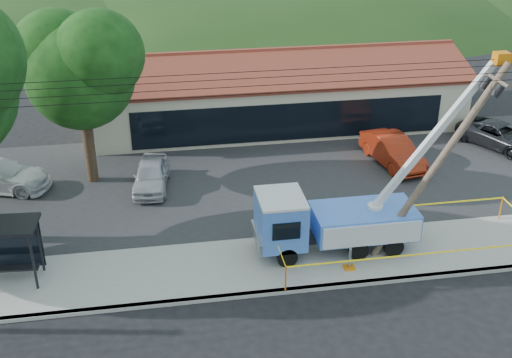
{
  "coord_description": "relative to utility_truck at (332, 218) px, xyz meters",
  "views": [
    {
      "loc": [
        -3.62,
        -17.49,
        14.94
      ],
      "look_at": [
        0.16,
        5.0,
        3.51
      ],
      "focal_mm": 45.0,
      "sensor_mm": 36.0,
      "label": 1
    }
  ],
  "objects": [
    {
      "name": "sidewalk",
      "position": [
        -3.3,
        -0.66,
        -1.51
      ],
      "size": [
        60.0,
        4.0,
        0.15
      ],
      "primitive_type": "cube",
      "color": "gray",
      "rests_on": "ground"
    },
    {
      "name": "hill_east",
      "position": [
        26.7,
        50.34,
        -1.58
      ],
      "size": [
        72.8,
        52.0,
        26.0
      ],
      "primitive_type": "ellipsoid",
      "color": "#1B3814",
      "rests_on": "ground"
    },
    {
      "name": "curb",
      "position": [
        -3.3,
        -2.56,
        -1.51
      ],
      "size": [
        60.0,
        0.25,
        0.15
      ],
      "primitive_type": "cube",
      "color": "gray",
      "rests_on": "ground"
    },
    {
      "name": "car_red",
      "position": [
        5.56,
        7.67,
        -1.58
      ],
      "size": [
        2.42,
        4.93,
        1.56
      ],
      "primitive_type": "imported",
      "rotation": [
        0.0,
        0.0,
        0.17
      ],
      "color": "maroon",
      "rests_on": "ground"
    },
    {
      "name": "tree_lot",
      "position": [
        -10.3,
        8.34,
        4.63
      ],
      "size": [
        6.3,
        5.6,
        8.94
      ],
      "color": "#332316",
      "rests_on": "ground"
    },
    {
      "name": "hill_west",
      "position": [
        -18.3,
        50.34,
        -1.58
      ],
      "size": [
        78.4,
        56.0,
        28.0
      ],
      "primitive_type": "ellipsoid",
      "color": "#1B3814",
      "rests_on": "ground"
    },
    {
      "name": "bus_shelter",
      "position": [
        -12.91,
        -0.04,
        0.44
      ],
      "size": [
        2.75,
        1.81,
        2.55
      ],
      "rotation": [
        0.0,
        0.0,
        -0.07
      ],
      "color": "black",
      "rests_on": "ground"
    },
    {
      "name": "car_silver",
      "position": [
        -7.32,
        7.0,
        -1.58
      ],
      "size": [
        2.13,
        4.28,
        1.4
      ],
      "primitive_type": "imported",
      "rotation": [
        0.0,
        0.0,
        -0.12
      ],
      "color": "#B0B2B7",
      "rests_on": "ground"
    },
    {
      "name": "strip_mall",
      "position": [
        0.7,
        15.32,
        0.3
      ],
      "size": [
        22.5,
        8.53,
        4.67
      ],
      "color": "beige",
      "rests_on": "ground"
    },
    {
      "name": "ground",
      "position": [
        -3.3,
        -4.66,
        -1.58
      ],
      "size": [
        120.0,
        120.0,
        0.0
      ],
      "primitive_type": "plane",
      "color": "black",
      "rests_on": "ground"
    },
    {
      "name": "leaning_pole",
      "position": [
        4.19,
        -0.76,
        2.96
      ],
      "size": [
        4.85,
        1.65,
        8.12
      ],
      "color": "brown",
      "rests_on": "ground"
    },
    {
      "name": "parking_lot",
      "position": [
        -3.3,
        7.34,
        -1.53
      ],
      "size": [
        60.0,
        12.0,
        0.1
      ],
      "primitive_type": "cube",
      "color": "#28282B",
      "rests_on": "ground"
    },
    {
      "name": "utility_truck",
      "position": [
        0.0,
        0.0,
        0.0
      ],
      "size": [
        9.76,
        3.6,
        8.22
      ],
      "color": "black",
      "rests_on": "ground"
    },
    {
      "name": "caution_tape",
      "position": [
        2.91,
        -0.74,
        -0.62
      ],
      "size": [
        10.88,
        3.82,
        1.1
      ],
      "color": "orange",
      "rests_on": "ground"
    },
    {
      "name": "car_dark",
      "position": [
        12.44,
        8.83,
        -1.58
      ],
      "size": [
        4.37,
        5.46,
        1.38
      ],
      "primitive_type": "imported",
      "rotation": [
        0.0,
        0.0,
        0.49
      ],
      "color": "#222327",
      "rests_on": "ground"
    },
    {
      "name": "car_white",
      "position": [
        -14.87,
        8.12,
        -1.58
      ],
      "size": [
        5.65,
        3.52,
        1.53
      ],
      "primitive_type": "imported",
      "rotation": [
        0.0,
        0.0,
        1.29
      ],
      "color": "silver",
      "rests_on": "ground"
    },
    {
      "name": "hill_center",
      "position": [
        6.7,
        50.34,
        -1.58
      ],
      "size": [
        89.6,
        64.0,
        32.0
      ],
      "primitive_type": "ellipsoid",
      "color": "#1B3814",
      "rests_on": "ground"
    }
  ]
}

